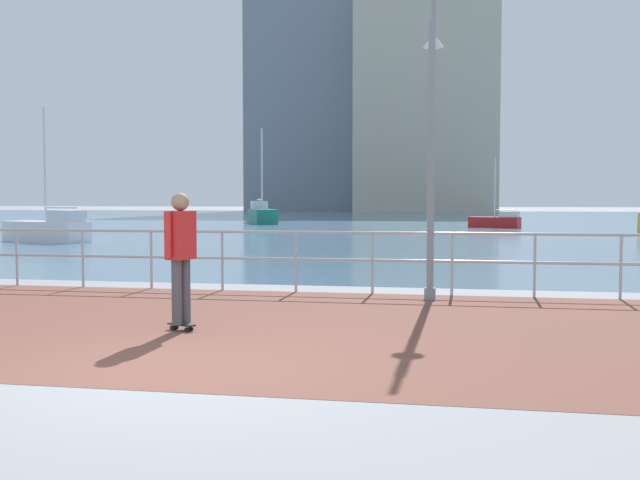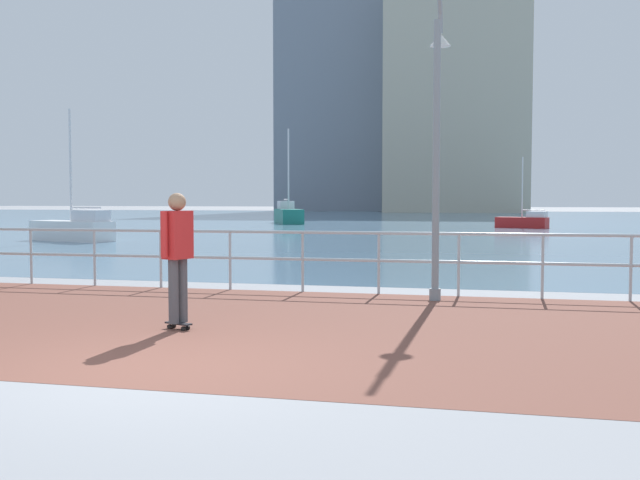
% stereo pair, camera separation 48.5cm
% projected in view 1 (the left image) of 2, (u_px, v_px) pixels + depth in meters
% --- Properties ---
extents(ground, '(220.00, 220.00, 0.00)m').
position_uv_depth(ground, '(407.00, 226.00, 46.35)').
color(ground, gray).
extents(brick_paving, '(28.00, 6.95, 0.01)m').
position_uv_depth(brick_paving, '(242.00, 324.00, 9.85)').
color(brick_paving, brown).
rests_on(brick_paving, ground).
extents(harbor_water, '(180.00, 88.00, 0.00)m').
position_uv_depth(harbor_water, '(416.00, 220.00, 57.46)').
color(harbor_water, slate).
rests_on(harbor_water, ground).
extents(waterfront_railing, '(25.25, 0.06, 1.12)m').
position_uv_depth(waterfront_railing, '(296.00, 250.00, 13.22)').
color(waterfront_railing, '#B2BCC1').
rests_on(waterfront_railing, ground).
extents(lamppost, '(0.36, 0.82, 5.22)m').
position_uv_depth(lamppost, '(432.00, 128.00, 12.23)').
color(lamppost, gray).
rests_on(lamppost, ground).
extents(skateboarder, '(0.41, 0.54, 1.77)m').
position_uv_depth(skateboarder, '(181.00, 248.00, 9.30)').
color(skateboarder, black).
rests_on(skateboarder, ground).
extents(sailboat_blue, '(3.95, 2.27, 5.30)m').
position_uv_depth(sailboat_blue, '(49.00, 229.00, 28.77)').
color(sailboat_blue, white).
rests_on(sailboat_blue, ground).
extents(sailboat_white, '(3.08, 1.89, 4.14)m').
position_uv_depth(sailboat_white, '(496.00, 221.00, 42.83)').
color(sailboat_white, '#B21E1E').
rests_on(sailboat_white, ground).
extents(sailboat_ivory, '(3.19, 4.83, 6.52)m').
position_uv_depth(sailboat_ivory, '(262.00, 214.00, 50.20)').
color(sailboat_ivory, '#197266').
rests_on(sailboat_ivory, ground).
extents(tower_steel, '(17.71, 15.31, 31.28)m').
position_uv_depth(tower_steel, '(427.00, 99.00, 95.14)').
color(tower_steel, '#B2AD99').
rests_on(tower_steel, ground).
extents(tower_beige, '(17.39, 10.48, 39.30)m').
position_uv_depth(tower_beige, '(312.00, 79.00, 103.82)').
color(tower_beige, slate).
rests_on(tower_beige, ground).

